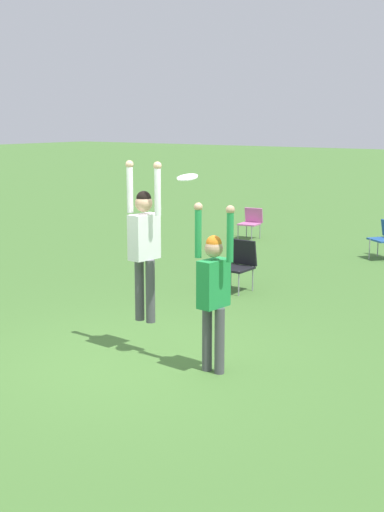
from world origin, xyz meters
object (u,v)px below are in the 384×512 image
(person_defending, at_px, (214,285))
(camping_chair_0, at_px, (238,262))
(camping_chair_2, at_px, (251,221))
(person_jumping, at_px, (144,238))
(frisbee, at_px, (187,177))

(person_defending, relative_size, camping_chair_0, 2.27)
(camping_chair_2, bearing_deg, person_jumping, 104.63)
(frisbee, xyz_separation_m, camping_chair_2, (-4.29, 8.53, -1.87))
(frisbee, relative_size, camping_chair_2, 0.32)
(person_jumping, height_order, camping_chair_2, person_jumping)
(person_jumping, bearing_deg, person_defending, -90.00)
(frisbee, bearing_deg, camping_chair_2, 116.72)
(frisbee, bearing_deg, person_jumping, 171.34)
(person_jumping, height_order, person_defending, person_jumping)
(frisbee, height_order, camping_chair_0, frisbee)
(person_jumping, height_order, camping_chair_0, person_jumping)
(person_defending, relative_size, frisbee, 8.17)
(camping_chair_0, bearing_deg, person_defending, 117.23)
(person_jumping, bearing_deg, frisbee, -93.38)
(person_jumping, distance_m, frisbee, 1.13)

